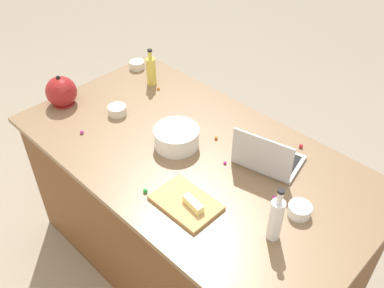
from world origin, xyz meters
The scene contains 20 objects.
ground_plane centered at (0.00, 0.00, 0.00)m, with size 12.00×12.00×0.00m, color gray.
island_counter centered at (0.00, 0.00, 0.45)m, with size 1.90×1.04×0.90m.
laptop centered at (-0.33, -0.18, 0.95)m, with size 0.35×0.29×0.22m.
mixing_bowl_large centered at (0.09, 0.02, 0.95)m, with size 0.24×0.24×0.10m.
bottle_vinegar centered at (-0.61, 0.15, 1.01)m, with size 0.06×0.06×0.27m.
bottle_oil centered at (0.64, -0.29, 0.99)m, with size 0.06×0.06×0.24m.
kettle centered at (0.85, 0.22, 0.98)m, with size 0.21×0.18×0.20m.
cutting_board centered at (-0.23, 0.27, 0.91)m, with size 0.29×0.20×0.02m, color tan.
butter_stick_left centered at (-0.28, 0.27, 0.94)m, with size 0.11×0.04×0.04m, color #F4E58C.
ramekin_small centered at (-0.62, -0.03, 0.93)m, with size 0.10×0.10×0.05m, color white.
ramekin_medium centered at (0.86, -0.36, 0.92)m, with size 0.10×0.10×0.05m, color beige.
ramekin_wide centered at (0.53, 0.06, 0.93)m, with size 0.10×0.10×0.05m, color beige.
candy_0 centered at (-0.05, 0.35, 0.91)m, with size 0.02×0.02×0.02m, color green.
candy_1 centered at (-0.18, -0.05, 0.91)m, with size 0.02×0.02×0.02m, color #CC3399.
candy_2 centered at (-0.02, -0.16, 0.91)m, with size 0.02×0.02×0.02m, color orange.
candy_3 centered at (-0.38, -0.42, 0.91)m, with size 0.02×0.02×0.02m, color red.
candy_4 centered at (-0.30, -0.19, 0.91)m, with size 0.02×0.02×0.02m, color red.
candy_5 centered at (0.53, 0.31, 0.91)m, with size 0.02×0.02×0.02m, color #CC3399.
candy_6 centered at (0.56, -0.27, 0.91)m, with size 0.02×0.02×0.02m, color orange.
candy_7 centered at (-0.49, -0.02, 0.91)m, with size 0.02×0.02×0.02m, color #CC3399.
Camera 1 is at (-1.14, 1.16, 2.29)m, focal length 39.21 mm.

